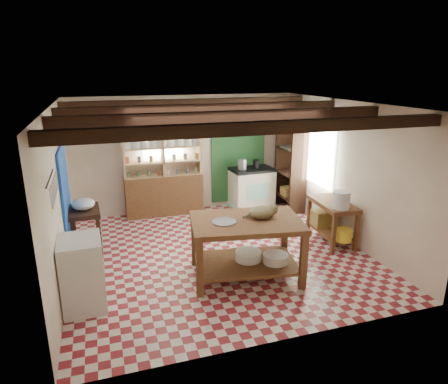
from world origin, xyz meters
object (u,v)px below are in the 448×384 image
object	(u,v)px
stove	(252,188)
white_cabinet	(82,273)
right_counter	(331,222)
work_table	(246,248)
prep_table	(86,229)
cat	(262,212)

from	to	relation	value
stove	white_cabinet	distance (m)	4.86
white_cabinet	right_counter	size ratio (longest dim) A/B	0.90
work_table	stove	distance (m)	3.31
work_table	white_cabinet	distance (m)	2.40
prep_table	cat	xyz separation A→B (m)	(2.64, -1.79, 0.65)
work_table	right_counter	bearing A→B (deg)	29.90
right_counter	cat	distance (m)	2.00
prep_table	white_cabinet	xyz separation A→B (m)	(-0.02, -1.91, 0.12)
prep_table	stove	bearing A→B (deg)	16.53
white_cabinet	right_counter	xyz separation A→B (m)	(4.40, 0.86, -0.10)
prep_table	cat	distance (m)	3.25
work_table	white_cabinet	bearing A→B (deg)	-167.88
stove	prep_table	size ratio (longest dim) A/B	1.27
right_counter	cat	size ratio (longest dim) A/B	2.67
stove	cat	xyz separation A→B (m)	(-1.04, -3.03, 0.56)
stove	right_counter	size ratio (longest dim) A/B	0.88
white_cabinet	cat	distance (m)	2.71
prep_table	white_cabinet	distance (m)	1.92
prep_table	cat	world-z (taller)	cat
cat	stove	bearing A→B (deg)	70.44
work_table	prep_table	bearing A→B (deg)	152.30
right_counter	cat	world-z (taller)	cat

